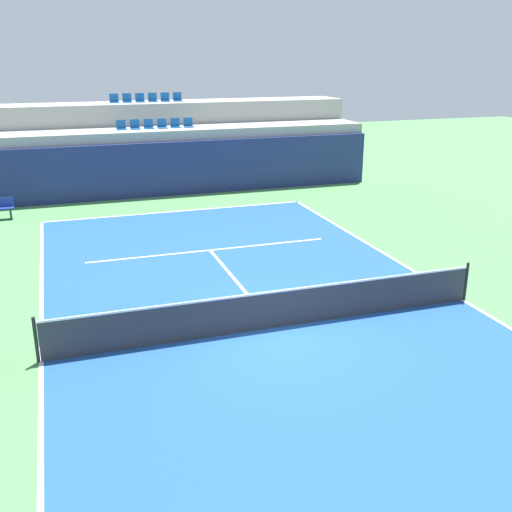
% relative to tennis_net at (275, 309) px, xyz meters
% --- Properties ---
extents(ground_plane, '(80.00, 80.00, 0.00)m').
position_rel_tennis_net_xyz_m(ground_plane, '(0.00, 0.00, -0.51)').
color(ground_plane, '#4C8C4C').
extents(court_surface, '(11.00, 24.00, 0.01)m').
position_rel_tennis_net_xyz_m(court_surface, '(0.00, 0.00, -0.50)').
color(court_surface, '#1E4C99').
rests_on(court_surface, ground_plane).
extents(baseline_far, '(11.00, 0.10, 0.00)m').
position_rel_tennis_net_xyz_m(baseline_far, '(0.00, 11.95, -0.50)').
color(baseline_far, white).
rests_on(baseline_far, court_surface).
extents(sideline_left, '(0.10, 24.00, 0.00)m').
position_rel_tennis_net_xyz_m(sideline_left, '(-5.45, 0.00, -0.50)').
color(sideline_left, white).
rests_on(sideline_left, court_surface).
extents(sideline_right, '(0.10, 24.00, 0.00)m').
position_rel_tennis_net_xyz_m(sideline_right, '(5.45, 0.00, -0.50)').
color(sideline_right, white).
rests_on(sideline_right, court_surface).
extents(service_line_far, '(8.26, 0.10, 0.00)m').
position_rel_tennis_net_xyz_m(service_line_far, '(0.00, 6.40, -0.50)').
color(service_line_far, white).
rests_on(service_line_far, court_surface).
extents(centre_service_line, '(0.10, 6.40, 0.00)m').
position_rel_tennis_net_xyz_m(centre_service_line, '(0.00, 3.20, -0.50)').
color(centre_service_line, white).
rests_on(centre_service_line, court_surface).
extents(back_wall, '(20.61, 0.30, 2.49)m').
position_rel_tennis_net_xyz_m(back_wall, '(0.00, 15.08, 0.74)').
color(back_wall, navy).
rests_on(back_wall, ground_plane).
extents(stands_tier_lower, '(20.61, 2.40, 2.96)m').
position_rel_tennis_net_xyz_m(stands_tier_lower, '(0.00, 16.43, 0.97)').
color(stands_tier_lower, '#9E9E99').
rests_on(stands_tier_lower, ground_plane).
extents(stands_tier_upper, '(20.61, 2.40, 4.00)m').
position_rel_tennis_net_xyz_m(stands_tier_upper, '(0.00, 18.83, 1.49)').
color(stands_tier_upper, '#9E9E99').
rests_on(stands_tier_upper, ground_plane).
extents(seating_row_lower, '(3.64, 0.44, 0.44)m').
position_rel_tennis_net_xyz_m(seating_row_lower, '(-0.00, 16.53, 2.58)').
color(seating_row_lower, '#145193').
rests_on(seating_row_lower, stands_tier_lower).
extents(seating_row_upper, '(3.64, 0.44, 0.44)m').
position_rel_tennis_net_xyz_m(seating_row_upper, '(-0.00, 18.93, 3.62)').
color(seating_row_upper, '#145193').
rests_on(seating_row_upper, stands_tier_upper).
extents(tennis_net, '(11.08, 0.08, 1.07)m').
position_rel_tennis_net_xyz_m(tennis_net, '(0.00, 0.00, 0.00)').
color(tennis_net, black).
rests_on(tennis_net, court_surface).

